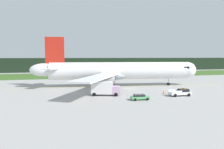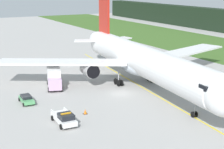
{
  "view_description": "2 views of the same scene",
  "coord_description": "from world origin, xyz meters",
  "px_view_note": "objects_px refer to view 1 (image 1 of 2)",
  "views": [
    {
      "loc": [
        -20.0,
        -60.0,
        9.86
      ],
      "look_at": [
        -4.04,
        5.17,
        4.04
      ],
      "focal_mm": 32.94,
      "sensor_mm": 36.0,
      "label": 1
    },
    {
      "loc": [
        55.01,
        -31.53,
        19.51
      ],
      "look_at": [
        4.27,
        -4.17,
        4.99
      ],
      "focal_mm": 58.62,
      "sensor_mm": 36.0,
      "label": 2
    }
  ],
  "objects_px": {
    "airliner": "(117,71)",
    "ops_pickup_truck": "(181,92)",
    "apron_cone": "(164,92)",
    "catering_truck": "(105,88)",
    "staff_car": "(140,97)"
  },
  "relations": [
    {
      "from": "airliner",
      "to": "ops_pickup_truck",
      "type": "xyz_separation_m",
      "value": [
        11.07,
        -20.06,
        -4.21
      ]
    },
    {
      "from": "airliner",
      "to": "apron_cone",
      "type": "bearing_deg",
      "value": -61.06
    },
    {
      "from": "airliner",
      "to": "catering_truck",
      "type": "xyz_separation_m",
      "value": [
        -7.47,
        -14.95,
        -3.23
      ]
    },
    {
      "from": "ops_pickup_truck",
      "to": "apron_cone",
      "type": "distance_m",
      "value": 4.93
    },
    {
      "from": "catering_truck",
      "to": "staff_car",
      "type": "distance_m",
      "value": 9.96
    },
    {
      "from": "ops_pickup_truck",
      "to": "apron_cone",
      "type": "xyz_separation_m",
      "value": [
        -2.36,
        4.3,
        -0.52
      ]
    },
    {
      "from": "staff_car",
      "to": "apron_cone",
      "type": "height_order",
      "value": "staff_car"
    },
    {
      "from": "airliner",
      "to": "staff_car",
      "type": "xyz_separation_m",
      "value": [
        -0.77,
        -22.21,
        -4.41
      ]
    },
    {
      "from": "catering_truck",
      "to": "airliner",
      "type": "bearing_deg",
      "value": 63.44
    },
    {
      "from": "airliner",
      "to": "apron_cone",
      "type": "distance_m",
      "value": 18.62
    },
    {
      "from": "airliner",
      "to": "apron_cone",
      "type": "height_order",
      "value": "airliner"
    },
    {
      "from": "apron_cone",
      "to": "airliner",
      "type": "bearing_deg",
      "value": 118.94
    },
    {
      "from": "catering_truck",
      "to": "staff_car",
      "type": "relative_size",
      "value": 1.77
    },
    {
      "from": "catering_truck",
      "to": "apron_cone",
      "type": "distance_m",
      "value": 16.28
    },
    {
      "from": "ops_pickup_truck",
      "to": "apron_cone",
      "type": "height_order",
      "value": "ops_pickup_truck"
    }
  ]
}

